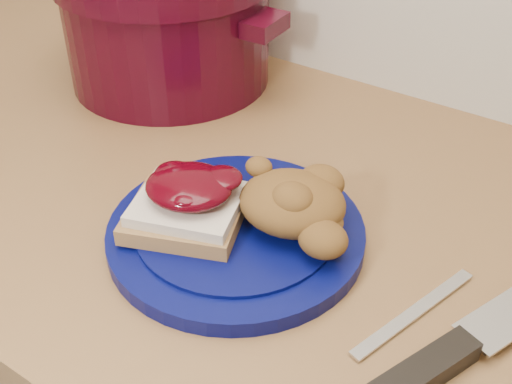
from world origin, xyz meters
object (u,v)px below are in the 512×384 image
Objects in this scene: chef_knife at (453,353)px; plate at (236,233)px; butter_knife at (415,312)px; dutch_oven at (167,21)px; pepper_grinder at (155,27)px.

plate is at bearing 105.24° from chef_knife.
chef_knife is 0.05m from butter_knife.
pepper_grinder is (-0.03, 0.00, -0.02)m from dutch_oven.
chef_knife reaches higher than butter_knife.
chef_knife is 2.56× the size of pepper_grinder.
chef_knife is 0.57m from dutch_oven.
butter_knife is 0.55m from pepper_grinder.
chef_knife is (0.23, -0.02, 0.00)m from plate.
dutch_oven is (-0.51, 0.26, 0.07)m from chef_knife.
plate is 0.18m from butter_knife.
plate is 0.39m from pepper_grinder.
plate is at bearing 108.03° from butter_knife.
plate is 0.23m from chef_knife.
chef_knife is at bearing -27.00° from dutch_oven.
butter_knife is at bearing -25.31° from pepper_grinder.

